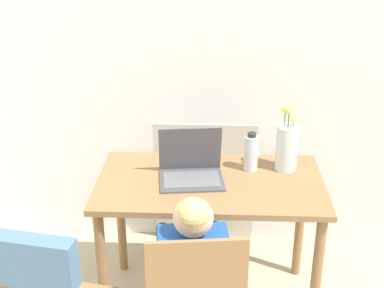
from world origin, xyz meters
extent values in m
cube|color=white|center=(0.00, 2.23, 1.25)|extent=(6.40, 0.05, 2.50)
cube|color=olive|center=(0.27, 1.55, 0.74)|extent=(1.13, 0.64, 0.03)
cylinder|color=olive|center=(-0.25, 1.28, 0.36)|extent=(0.05, 0.05, 0.72)
cylinder|color=olive|center=(0.78, 1.28, 0.36)|extent=(0.05, 0.05, 0.72)
cylinder|color=olive|center=(-0.25, 1.81, 0.36)|extent=(0.05, 0.05, 0.72)
cylinder|color=olive|center=(0.78, 1.81, 0.36)|extent=(0.05, 0.05, 0.72)
cube|color=slate|center=(-0.40, 0.76, 0.82)|extent=(0.40, 0.14, 0.20)
cube|color=#1E4C9E|center=(0.20, 0.97, 0.62)|extent=(0.30, 0.21, 0.39)
sphere|color=beige|center=(0.20, 0.97, 0.89)|extent=(0.16, 0.16, 0.16)
sphere|color=#D8BC72|center=(0.21, 0.96, 0.91)|extent=(0.14, 0.14, 0.14)
cylinder|color=navy|center=(0.25, 1.12, 0.44)|extent=(0.12, 0.29, 0.09)
cylinder|color=navy|center=(0.13, 1.11, 0.44)|extent=(0.12, 0.29, 0.09)
cylinder|color=#1E4C9E|center=(0.30, 1.20, 0.64)|extent=(0.08, 0.24, 0.06)
cylinder|color=#1E4C9E|center=(0.06, 1.17, 0.64)|extent=(0.08, 0.24, 0.06)
cube|color=#4C4C51|center=(0.17, 1.54, 0.76)|extent=(0.34, 0.28, 0.01)
cube|color=slate|center=(0.17, 1.54, 0.76)|extent=(0.30, 0.20, 0.00)
cube|color=#4C4C51|center=(0.16, 1.64, 0.88)|extent=(0.32, 0.09, 0.24)
cube|color=#19284C|center=(0.16, 1.64, 0.88)|extent=(0.29, 0.08, 0.21)
cylinder|color=silver|center=(0.65, 1.69, 0.87)|extent=(0.11, 0.11, 0.24)
cylinder|color=#3D7A38|center=(0.68, 1.70, 0.91)|extent=(0.01, 0.01, 0.22)
sphere|color=#EFDB66|center=(0.68, 1.70, 1.02)|extent=(0.03, 0.03, 0.03)
cylinder|color=#3D7A38|center=(0.64, 1.71, 0.94)|extent=(0.01, 0.01, 0.28)
sphere|color=#EFDB66|center=(0.64, 1.71, 1.08)|extent=(0.04, 0.04, 0.04)
cylinder|color=#3D7A38|center=(0.65, 1.67, 0.94)|extent=(0.01, 0.01, 0.29)
sphere|color=#EFDB66|center=(0.65, 1.67, 1.08)|extent=(0.04, 0.04, 0.04)
cylinder|color=silver|center=(0.47, 1.68, 0.84)|extent=(0.07, 0.07, 0.19)
cylinder|color=#262628|center=(0.47, 1.68, 0.95)|extent=(0.04, 0.04, 0.02)
cube|color=silver|center=(0.23, 2.11, 0.43)|extent=(0.62, 0.13, 0.86)
camera|label=1|loc=(0.28, -0.82, 2.01)|focal=50.00mm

